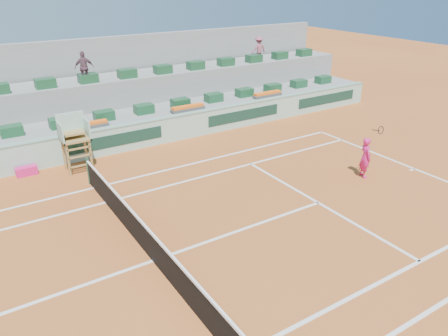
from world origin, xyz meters
The scene contains 15 objects.
ground centered at (0.00, 0.00, 0.00)m, with size 90.00×90.00×0.00m, color #A24F1F.
seating_tier_lower centered at (0.00, 10.70, 0.60)m, with size 36.00×4.00×1.20m, color gray.
seating_tier_upper centered at (0.00, 12.30, 1.30)m, with size 36.00×2.40×2.60m, color gray.
stadium_back_wall centered at (0.00, 13.90, 2.20)m, with size 36.00×0.40×4.40m, color gray.
player_bag centered at (-1.92, 8.10, 0.18)m, with size 0.82×0.36×0.36m, color #E01D74.
spectator_mid centered at (1.83, 11.54, 3.37)m, with size 0.90×0.38×1.54m, color #694653.
spectator_right centered at (12.39, 11.76, 3.34)m, with size 0.96×0.55×1.48m, color #9B4D62.
court_lines centered at (0.00, 0.00, 0.01)m, with size 23.89×11.09×0.01m.
tennis_net centered at (0.00, 0.00, 0.53)m, with size 0.10×11.97×1.10m.
advertising_hoarding centered at (0.02, 8.50, 0.63)m, with size 36.00×0.34×1.26m.
umpire_chair centered at (0.00, 7.50, 1.54)m, with size 1.10×0.90×2.40m.
seat_row_lower centered at (0.00, 9.80, 1.42)m, with size 32.90×0.60×0.44m.
seat_row_upper centered at (0.00, 11.70, 2.82)m, with size 32.90×0.60×0.44m.
flower_planters centered at (-1.50, 9.00, 1.33)m, with size 26.80×0.36×0.28m.
tennis_player centered at (9.49, 0.68, 0.83)m, with size 0.58×0.91×2.28m.
Camera 1 is at (-3.81, -9.74, 7.50)m, focal length 35.00 mm.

